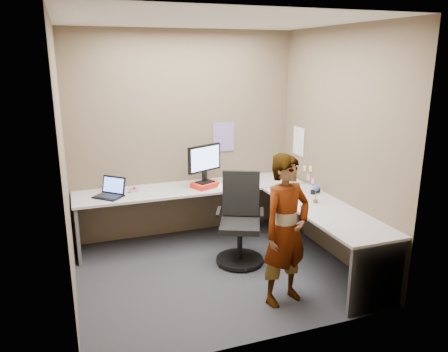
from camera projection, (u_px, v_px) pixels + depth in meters
name	position (u px, v px, depth m)	size (l,w,h in m)	color
ground	(216.00, 272.00, 4.94)	(3.00, 3.00, 0.00)	#232227
wall_back	(184.00, 136.00, 5.76)	(3.00, 3.00, 0.00)	brown
wall_right	(338.00, 146.00, 5.07)	(2.70, 2.70, 0.00)	brown
wall_left	(64.00, 168.00, 4.10)	(2.70, 2.70, 0.00)	brown
ceiling	(215.00, 20.00, 4.22)	(3.00, 3.00, 0.00)	white
desk	(240.00, 208.00, 5.28)	(2.98, 2.58, 0.73)	#ABABAB
paper_ream	(205.00, 185.00, 5.62)	(0.32, 0.24, 0.06)	red
monitor	(204.00, 160.00, 5.55)	(0.48, 0.26, 0.49)	black
laptop	(111.00, 192.00, 5.25)	(0.42, 0.41, 0.23)	black
trackball_mouse	(134.00, 190.00, 5.42)	(0.12, 0.08, 0.07)	#B7B7BC
origami	(220.00, 185.00, 5.64)	(0.10, 0.10, 0.06)	white
stapler	(315.00, 191.00, 5.37)	(0.15, 0.04, 0.06)	black
flower	(316.00, 191.00, 4.99)	(0.07, 0.07, 0.22)	brown
calendar_purple	(224.00, 137.00, 5.94)	(0.30, 0.01, 0.40)	#846BB7
calendar_white	(299.00, 141.00, 5.91)	(0.01, 0.28, 0.38)	white
sticky_note_a	(311.00, 169.00, 5.67)	(0.01, 0.07, 0.07)	#F2E059
sticky_note_b	(308.00, 177.00, 5.75)	(0.01, 0.07, 0.07)	pink
sticky_note_c	(313.00, 181.00, 5.65)	(0.01, 0.07, 0.07)	pink
sticky_note_d	(305.00, 168.00, 5.81)	(0.01, 0.07, 0.07)	#F2E059
office_chair	(240.00, 227.00, 5.12)	(0.61, 0.61, 1.05)	black
person	(286.00, 230.00, 4.19)	(0.55, 0.36, 1.50)	#999399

